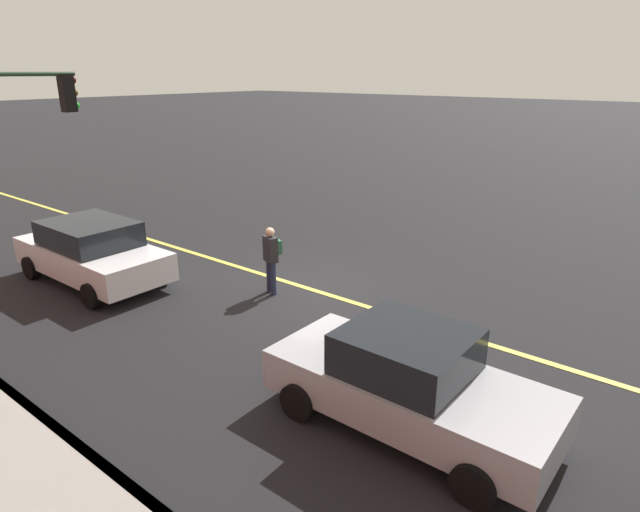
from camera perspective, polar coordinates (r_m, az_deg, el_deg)
ground at (r=13.53m, az=-1.63°, el=-3.35°), size 200.00×200.00×0.00m
curb_edge at (r=9.96m, az=-28.25°, el=-14.09°), size 80.00×0.16×0.15m
lane_stripe_center at (r=13.53m, az=-1.63°, el=-3.33°), size 80.00×0.16×0.01m
car_white at (r=14.82m, az=-22.90°, el=0.45°), size 4.46×2.06×1.59m
car_silver at (r=8.33m, az=9.31°, el=-12.93°), size 4.32×1.97×1.57m
pedestrian_with_backpack at (r=12.94m, az=-5.14°, el=0.06°), size 0.44×0.45×1.65m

